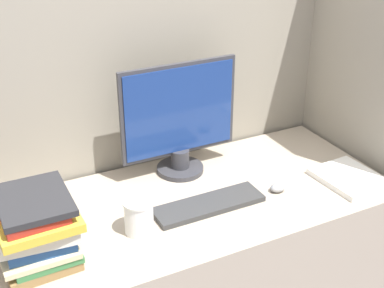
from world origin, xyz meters
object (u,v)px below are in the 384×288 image
(mouse, at_px, (278,188))
(coffee_cup, at_px, (139,216))
(keyboard, at_px, (209,205))
(book_stack, at_px, (35,227))
(monitor, at_px, (179,122))

(mouse, height_order, coffee_cup, coffee_cup)
(keyboard, bearing_deg, mouse, -4.84)
(mouse, bearing_deg, coffee_cup, -179.83)
(mouse, bearing_deg, book_stack, 178.58)
(monitor, height_order, coffee_cup, monitor)
(monitor, distance_m, coffee_cup, 0.45)
(keyboard, xyz_separation_m, book_stack, (-0.60, -0.00, 0.10))
(book_stack, bearing_deg, mouse, -1.42)
(mouse, xyz_separation_m, coffee_cup, (-0.56, -0.00, 0.05))
(keyboard, relative_size, book_stack, 1.34)
(keyboard, height_order, coffee_cup, coffee_cup)
(monitor, distance_m, keyboard, 0.35)
(monitor, relative_size, coffee_cup, 3.92)
(coffee_cup, bearing_deg, mouse, 0.17)
(monitor, height_order, book_stack, monitor)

